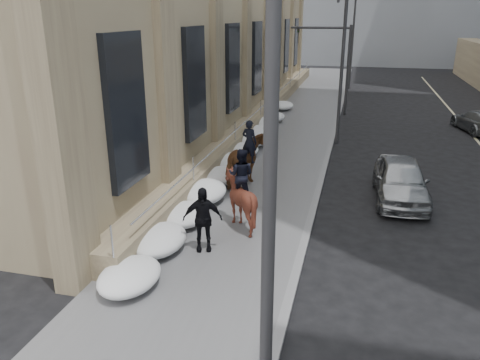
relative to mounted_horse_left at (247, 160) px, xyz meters
The scene contains 13 objects.
ground 6.13m from the mounted_horse_left, 87.61° to the right, with size 140.00×140.00×0.00m, color black.
sidewalk 4.16m from the mounted_horse_left, 86.40° to the left, with size 5.00×80.00×0.12m, color #57575A.
curb 5.04m from the mounted_horse_left, 54.27° to the left, with size 0.24×80.00×0.12m, color slate.
streetlight_near 12.83m from the mounted_horse_left, 76.02° to the right, with size 1.71×0.24×8.00m.
streetlight_mid 9.18m from the mounted_horse_left, 69.48° to the left, with size 1.71×0.24×8.00m.
streetlight_far 28.35m from the mounted_horse_left, 83.90° to the left, with size 1.71×0.24×8.00m.
traffic_signal 16.40m from the mounted_horse_left, 81.73° to the left, with size 4.10×0.22×6.00m.
snow_bank 2.51m from the mounted_horse_left, 119.14° to the left, with size 1.70×18.10×0.76m.
mounted_horse_left is the anchor object (origin of this frame).
mounted_horse_right 3.82m from the mounted_horse_left, 79.86° to the right, with size 1.52×1.69×2.58m.
pedestrian 5.64m from the mounted_horse_left, 89.74° to the right, with size 1.15×0.48×1.95m, color black.
car_silver 5.94m from the mounted_horse_left, ahead, with size 1.87×4.64×1.58m, color gray.
car_grey 16.92m from the mounted_horse_left, 48.62° to the left, with size 1.84×4.53×1.31m, color slate.
Camera 1 is at (3.88, -11.35, 6.73)m, focal length 35.00 mm.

